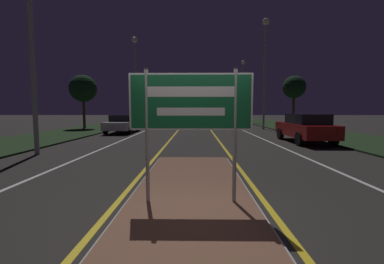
{
  "coord_description": "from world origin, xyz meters",
  "views": [
    {
      "loc": [
        0.08,
        -3.93,
        1.79
      ],
      "look_at": [
        0.0,
        2.19,
        1.25
      ],
      "focal_mm": 24.0,
      "sensor_mm": 36.0,
      "label": 1
    }
  ],
  "objects": [
    {
      "name": "roadside_palm_right",
      "position": [
        8.91,
        19.39,
        3.76
      ],
      "size": [
        2.01,
        2.01,
        4.73
      ],
      "color": "#4C3823",
      "rests_on": "verge_right"
    },
    {
      "name": "streetlight_right_far",
      "position": [
        6.69,
        32.48,
        5.77
      ],
      "size": [
        0.56,
        0.56,
        8.58
      ],
      "color": "#9E9E99",
      "rests_on": "ground_plane"
    },
    {
      "name": "highway_sign",
      "position": [
        0.0,
        0.69,
        1.83
      ],
      "size": [
        2.21,
        0.07,
        2.44
      ],
      "color": "#9E9E99",
      "rests_on": "median_island"
    },
    {
      "name": "ground_plane",
      "position": [
        0.0,
        0.0,
        0.0
      ],
      "size": [
        160.0,
        160.0,
        0.0
      ],
      "primitive_type": "plane",
      "color": "#282623"
    },
    {
      "name": "streetlight_left_far",
      "position": [
        -6.5,
        24.26,
        6.69
      ],
      "size": [
        0.63,
        0.63,
        9.59
      ],
      "color": "#9E9E99",
      "rests_on": "ground_plane"
    },
    {
      "name": "verge_right",
      "position": [
        9.5,
        20.0,
        0.04
      ],
      "size": [
        5.0,
        100.0,
        0.08
      ],
      "color": "#1E3319",
      "rests_on": "ground_plane"
    },
    {
      "name": "verge_left",
      "position": [
        -9.5,
        20.0,
        0.04
      ],
      "size": [
        5.0,
        100.0,
        0.08
      ],
      "color": "#1E3319",
      "rests_on": "ground_plane"
    },
    {
      "name": "edge_line_white_left",
      "position": [
        -7.2,
        25.0,
        0.0
      ],
      "size": [
        0.1,
        70.0,
        0.01
      ],
      "color": "silver",
      "rests_on": "ground_plane"
    },
    {
      "name": "lane_line_white_left",
      "position": [
        -4.2,
        25.0,
        0.0
      ],
      "size": [
        0.12,
        70.0,
        0.01
      ],
      "color": "silver",
      "rests_on": "ground_plane"
    },
    {
      "name": "roadside_palm_left",
      "position": [
        -10.18,
        19.56,
        3.69
      ],
      "size": [
        2.45,
        2.45,
        4.86
      ],
      "color": "#4C3823",
      "rests_on": "verge_left"
    },
    {
      "name": "centre_line_yellow_left",
      "position": [
        -1.43,
        25.0,
        0.0
      ],
      "size": [
        0.12,
        70.0,
        0.01
      ],
      "color": "gold",
      "rests_on": "ground_plane"
    },
    {
      "name": "car_receding_0",
      "position": [
        6.05,
        10.07,
        0.82
      ],
      "size": [
        1.89,
        4.66,
        1.56
      ],
      "color": "maroon",
      "rests_on": "ground_plane"
    },
    {
      "name": "car_receding_1",
      "position": [
        2.7,
        22.19,
        0.79
      ],
      "size": [
        1.88,
        4.84,
        1.46
      ],
      "color": "silver",
      "rests_on": "ground_plane"
    },
    {
      "name": "edge_line_white_right",
      "position": [
        7.2,
        25.0,
        0.0
      ],
      "size": [
        0.1,
        70.0,
        0.01
      ],
      "color": "silver",
      "rests_on": "ground_plane"
    },
    {
      "name": "car_approaching_0",
      "position": [
        -5.57,
        15.92,
        0.73
      ],
      "size": [
        1.96,
        4.5,
        1.37
      ],
      "color": "silver",
      "rests_on": "ground_plane"
    },
    {
      "name": "car_receding_2",
      "position": [
        2.52,
        30.37,
        0.78
      ],
      "size": [
        1.87,
        4.65,
        1.46
      ],
      "color": "navy",
      "rests_on": "ground_plane"
    },
    {
      "name": "car_approaching_1",
      "position": [
        -2.43,
        25.1,
        0.77
      ],
      "size": [
        1.99,
        4.81,
        1.45
      ],
      "color": "silver",
      "rests_on": "ground_plane"
    },
    {
      "name": "streetlight_right_near",
      "position": [
        6.26,
        19.44,
        6.77
      ],
      "size": [
        0.62,
        0.62,
        9.81
      ],
      "color": "#9E9E99",
      "rests_on": "ground_plane"
    },
    {
      "name": "centre_line_yellow_right",
      "position": [
        1.43,
        25.0,
        0.0
      ],
      "size": [
        0.12,
        70.0,
        0.01
      ],
      "color": "gold",
      "rests_on": "ground_plane"
    },
    {
      "name": "car_receding_3",
      "position": [
        5.56,
        43.49,
        0.74
      ],
      "size": [
        1.94,
        4.74,
        1.4
      ],
      "color": "#B7B7BC",
      "rests_on": "ground_plane"
    },
    {
      "name": "median_island",
      "position": [
        0.0,
        0.69,
        0.04
      ],
      "size": [
        2.47,
        8.93,
        0.1
      ],
      "color": "#999993",
      "rests_on": "ground_plane"
    },
    {
      "name": "lane_line_white_right",
      "position": [
        4.2,
        25.0,
        0.0
      ],
      "size": [
        0.12,
        70.0,
        0.01
      ],
      "color": "silver",
      "rests_on": "ground_plane"
    }
  ]
}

